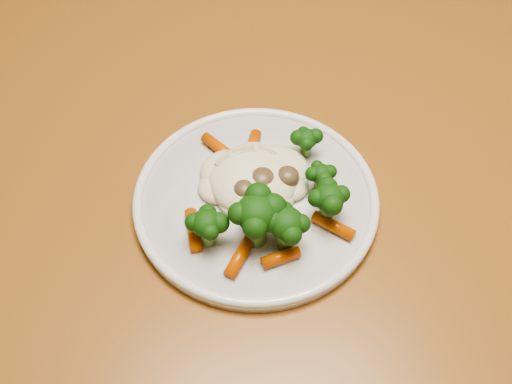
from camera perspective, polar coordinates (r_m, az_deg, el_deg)
dining_table at (r=0.76m, az=-7.20°, el=-2.59°), size 1.27×0.85×0.75m
plate at (r=0.65m, az=0.00°, el=-0.77°), size 0.24×0.24×0.01m
meal at (r=0.62m, az=0.85°, el=-0.40°), size 0.16×0.18×0.06m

